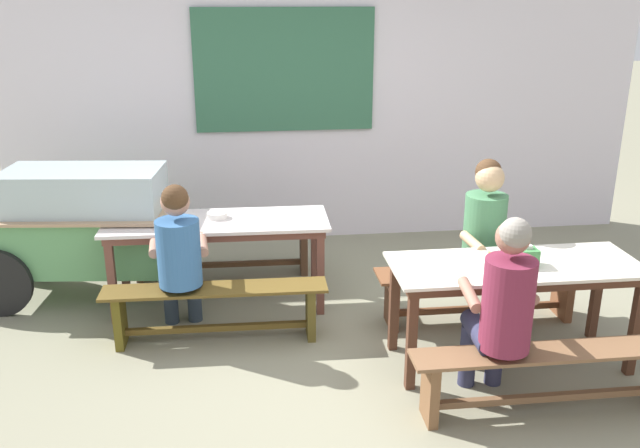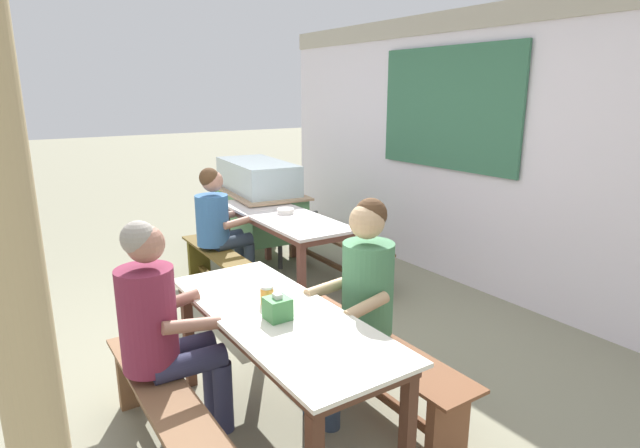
{
  "view_description": "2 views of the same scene",
  "coord_description": "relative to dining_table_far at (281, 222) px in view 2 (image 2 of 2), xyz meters",
  "views": [
    {
      "loc": [
        -0.86,
        -4.09,
        2.46
      ],
      "look_at": [
        -0.32,
        0.5,
        0.86
      ],
      "focal_mm": 37.82,
      "sensor_mm": 36.0,
      "label": 1
    },
    {
      "loc": [
        3.2,
        -1.35,
        1.91
      ],
      "look_at": [
        -0.16,
        0.88,
        0.86
      ],
      "focal_mm": 28.98,
      "sensor_mm": 36.0,
      "label": 2
    }
  ],
  "objects": [
    {
      "name": "condiment_jar",
      "position": [
        1.86,
        -1.14,
        0.13
      ],
      "size": [
        0.08,
        0.08,
        0.11
      ],
      "color": "orange",
      "rests_on": "dining_table_near"
    },
    {
      "name": "dining_table_far",
      "position": [
        0.0,
        0.0,
        0.0
      ],
      "size": [
        1.78,
        0.65,
        0.74
      ],
      "color": "silver",
      "rests_on": "ground_plane"
    },
    {
      "name": "backdrop_wall",
      "position": [
        1.07,
        1.59,
        0.73
      ],
      "size": [
        6.37,
        0.23,
        2.64
      ],
      "color": "white",
      "rests_on": "ground_plane"
    },
    {
      "name": "bench_near_front",
      "position": [
        2.01,
        -1.76,
        -0.38
      ],
      "size": [
        1.69,
        0.26,
        0.43
      ],
      "color": "brown",
      "rests_on": "ground_plane"
    },
    {
      "name": "ground_plane",
      "position": [
        1.08,
        -1.04,
        -0.66
      ],
      "size": [
        40.0,
        40.0,
        0.0
      ],
      "primitive_type": "plane",
      "color": "gray"
    },
    {
      "name": "wooden_support_post",
      "position": [
        3.18,
        -2.36,
        0.57
      ],
      "size": [
        0.12,
        0.12,
        2.46
      ],
      "primitive_type": "cylinder",
      "color": "tan",
      "rests_on": "ground_plane"
    },
    {
      "name": "person_left_back_turned",
      "position": [
        -0.26,
        -0.54,
        0.02
      ],
      "size": [
        0.45,
        0.55,
        1.21
      ],
      "color": "#2C3947",
      "rests_on": "ground_plane"
    },
    {
      "name": "tissue_box",
      "position": [
        2.07,
        -1.19,
        0.14
      ],
      "size": [
        0.12,
        0.12,
        0.14
      ],
      "color": "#418647",
      "rests_on": "dining_table_near"
    },
    {
      "name": "person_near_front",
      "position": [
        1.71,
        -1.69,
        0.05
      ],
      "size": [
        0.42,
        0.56,
        1.28
      ],
      "color": "#2F304E",
      "rests_on": "ground_plane"
    },
    {
      "name": "soup_bowl",
      "position": [
        0.0,
        0.05,
        0.1
      ],
      "size": [
        0.16,
        0.16,
        0.05
      ],
      "primitive_type": "cylinder",
      "color": "silver",
      "rests_on": "dining_table_far"
    },
    {
      "name": "dining_table_near",
      "position": [
        2.01,
        -1.15,
        -0.0
      ],
      "size": [
        1.68,
        0.64,
        0.74
      ],
      "color": "silver",
      "rests_on": "ground_plane"
    },
    {
      "name": "person_right_near_table",
      "position": [
        2.02,
        -0.6,
        0.07
      ],
      "size": [
        0.45,
        0.58,
        1.3
      ],
      "color": "#2D3A4D",
      "rests_on": "ground_plane"
    },
    {
      "name": "bench_far_back",
      "position": [
        0.01,
        0.61,
        -0.37
      ],
      "size": [
        1.72,
        0.29,
        0.43
      ],
      "color": "brown",
      "rests_on": "ground_plane"
    },
    {
      "name": "food_cart",
      "position": [
        -1.09,
        0.29,
        0.0
      ],
      "size": [
        1.88,
        0.92,
        1.11
      ],
      "color": "#5FA063",
      "rests_on": "ground_plane"
    },
    {
      "name": "bench_far_front",
      "position": [
        -0.01,
        -0.61,
        -0.38
      ],
      "size": [
        1.63,
        0.29,
        0.43
      ],
      "color": "brown",
      "rests_on": "ground_plane"
    },
    {
      "name": "bench_near_back",
      "position": [
        2.01,
        -0.53,
        -0.38
      ],
      "size": [
        1.62,
        0.32,
        0.43
      ],
      "color": "brown",
      "rests_on": "ground_plane"
    }
  ]
}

